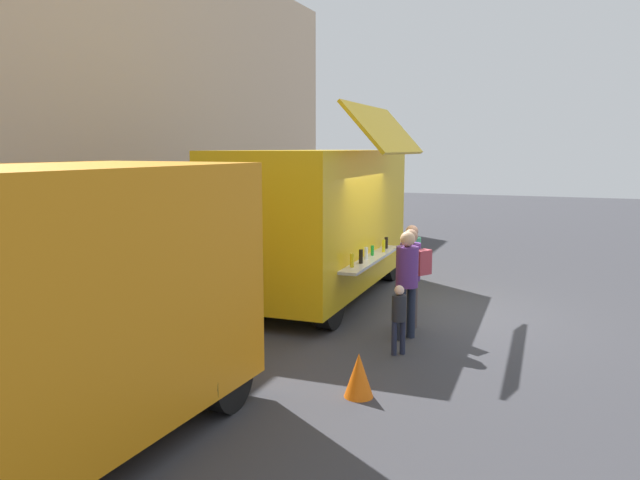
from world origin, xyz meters
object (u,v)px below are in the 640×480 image
object	(u,v)px
traffic_cone_orange	(359,375)
food_truck_main	(317,218)
child_near_queue	(399,313)
customer_mid_with_backpack	(412,268)
customer_rear_waiting	(407,275)
customer_front_ordering	(411,261)
trash_bin	(292,241)

from	to	relation	value
traffic_cone_orange	food_truck_main	bearing A→B (deg)	27.66
food_truck_main	child_near_queue	distance (m)	3.89
food_truck_main	customer_mid_with_backpack	xyz separation A→B (m)	(-1.52, -2.30, -0.59)
customer_rear_waiting	child_near_queue	xyz separation A→B (m)	(-0.78, -0.08, -0.41)
food_truck_main	customer_mid_with_backpack	distance (m)	2.82
customer_front_ordering	child_near_queue	bearing A→B (deg)	116.04
trash_bin	customer_rear_waiting	world-z (taller)	customer_rear_waiting
food_truck_main	child_near_queue	size ratio (longest dim) A/B	5.32
trash_bin	traffic_cone_orange	bearing A→B (deg)	-150.77
traffic_cone_orange	child_near_queue	xyz separation A→B (m)	(1.68, -0.06, 0.35)
food_truck_main	traffic_cone_orange	world-z (taller)	food_truck_main
customer_rear_waiting	child_near_queue	size ratio (longest dim) A/B	1.66
trash_bin	customer_mid_with_backpack	distance (m)	7.12
customer_front_ordering	child_near_queue	size ratio (longest dim) A/B	1.57
customer_mid_with_backpack	child_near_queue	distance (m)	1.41
trash_bin	child_near_queue	xyz separation A→B (m)	(-6.73, -4.76, 0.14)
traffic_cone_orange	customer_mid_with_backpack	bearing A→B (deg)	1.46
trash_bin	child_near_queue	size ratio (longest dim) A/B	0.92
traffic_cone_orange	child_near_queue	world-z (taller)	child_near_queue
traffic_cone_orange	customer_rear_waiting	size ratio (longest dim) A/B	0.32
traffic_cone_orange	child_near_queue	size ratio (longest dim) A/B	0.53
traffic_cone_orange	child_near_queue	bearing A→B (deg)	-1.94
child_near_queue	traffic_cone_orange	bearing A→B (deg)	137.35
trash_bin	customer_mid_with_backpack	size ratio (longest dim) A/B	0.57
customer_mid_with_backpack	customer_rear_waiting	world-z (taller)	customer_rear_waiting
customer_front_ordering	customer_rear_waiting	distance (m)	1.56
customer_mid_with_backpack	customer_rear_waiting	distance (m)	0.57
food_truck_main	traffic_cone_orange	xyz separation A→B (m)	(-4.54, -2.38, -1.34)
customer_rear_waiting	traffic_cone_orange	bearing A→B (deg)	119.51
child_near_queue	customer_mid_with_backpack	bearing A→B (deg)	-35.01
food_truck_main	traffic_cone_orange	bearing A→B (deg)	-153.42
customer_front_ordering	child_near_queue	world-z (taller)	customer_front_ordering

